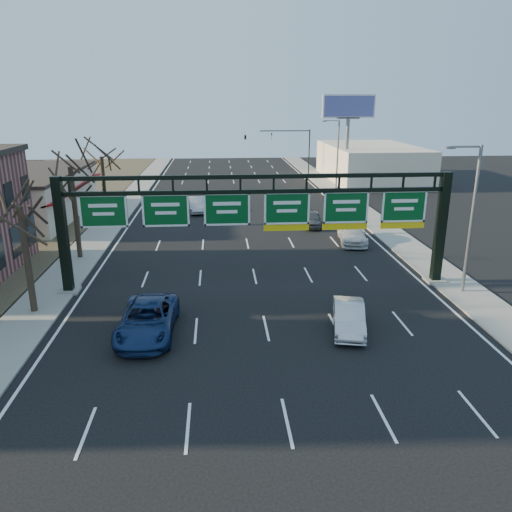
{
  "coord_description": "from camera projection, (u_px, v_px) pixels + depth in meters",
  "views": [
    {
      "loc": [
        -2.39,
        -21.68,
        11.52
      ],
      "look_at": [
        -0.34,
        4.45,
        3.2
      ],
      "focal_mm": 35.0,
      "sensor_mm": 36.0,
      "label": 1
    }
  ],
  "objects": [
    {
      "name": "traffic_signal_mast",
      "position": [
        270.0,
        140.0,
        75.28
      ],
      "size": [
        10.16,
        0.54,
        7.0
      ],
      "color": "black",
      "rests_on": "ground"
    },
    {
      "name": "car_silver_distant",
      "position": [
        197.0,
        205.0,
        52.6
      ],
      "size": [
        2.05,
        4.77,
        1.53
      ],
      "primitive_type": "imported",
      "rotation": [
        0.0,
        0.0,
        0.1
      ],
      "color": "#9D9EA2",
      "rests_on": "ground"
    },
    {
      "name": "car_blue_suv",
      "position": [
        148.0,
        319.0,
        25.23
      ],
      "size": [
        2.89,
        5.99,
        1.64
      ],
      "primitive_type": "imported",
      "rotation": [
        0.0,
        0.0,
        -0.03
      ],
      "color": "navy",
      "rests_on": "ground"
    },
    {
      "name": "billboard_right",
      "position": [
        348.0,
        118.0,
        65.38
      ],
      "size": [
        7.0,
        0.5,
        12.0
      ],
      "color": "slate",
      "rests_on": "ground"
    },
    {
      "name": "ground",
      "position": [
        270.0,
        346.0,
        24.26
      ],
      "size": [
        160.0,
        160.0,
        0.0
      ],
      "primitive_type": "plane",
      "color": "black",
      "rests_on": "ground"
    },
    {
      "name": "tree_gantry",
      "position": [
        17.0,
        187.0,
        25.91
      ],
      "size": [
        3.6,
        3.6,
        8.48
      ],
      "color": "black",
      "rests_on": "sidewalk_left"
    },
    {
      "name": "cream_strip",
      "position": [
        25.0,
        195.0,
        49.5
      ],
      "size": [
        10.9,
        18.4,
        4.7
      ],
      "color": "beige",
      "rests_on": "ground"
    },
    {
      "name": "sidewalk_right",
      "position": [
        390.0,
        233.0,
        44.2
      ],
      "size": [
        3.0,
        120.0,
        0.12
      ],
      "primitive_type": "cube",
      "color": "gray",
      "rests_on": "ground"
    },
    {
      "name": "streetlight_near",
      "position": [
        470.0,
        213.0,
        29.36
      ],
      "size": [
        2.15,
        0.22,
        9.0
      ],
      "color": "slate",
      "rests_on": "sidewalk_right"
    },
    {
      "name": "lane_markings",
      "position": [
        246.0,
        237.0,
        43.26
      ],
      "size": [
        21.6,
        120.0,
        0.01
      ],
      "primitive_type": "cube",
      "color": "white",
      "rests_on": "ground"
    },
    {
      "name": "car_grey_far",
      "position": [
        312.0,
        219.0,
        46.61
      ],
      "size": [
        2.26,
        4.31,
        1.4
      ],
      "primitive_type": "imported",
      "rotation": [
        0.0,
        0.0,
        -0.15
      ],
      "color": "#444749",
      "rests_on": "ground"
    },
    {
      "name": "sign_gantry",
      "position": [
        260.0,
        216.0,
        30.47
      ],
      "size": [
        24.6,
        1.2,
        7.2
      ],
      "color": "black",
      "rests_on": "ground"
    },
    {
      "name": "car_silver_sedan",
      "position": [
        349.0,
        317.0,
        25.72
      ],
      "size": [
        2.38,
        4.59,
        1.44
      ],
      "primitive_type": "imported",
      "rotation": [
        0.0,
        0.0,
        -0.2
      ],
      "color": "silver",
      "rests_on": "ground"
    },
    {
      "name": "car_white_wagon",
      "position": [
        352.0,
        234.0,
        41.45
      ],
      "size": [
        2.8,
        5.44,
        1.51
      ],
      "primitive_type": "imported",
      "rotation": [
        0.0,
        0.0,
        -0.13
      ],
      "color": "silver",
      "rests_on": "ground"
    },
    {
      "name": "tree_mid",
      "position": [
        69.0,
        152.0,
        35.18
      ],
      "size": [
        3.6,
        3.6,
        9.24
      ],
      "color": "black",
      "rests_on": "sidewalk_left"
    },
    {
      "name": "tree_far",
      "position": [
        100.0,
        145.0,
        44.8
      ],
      "size": [
        3.6,
        3.6,
        8.86
      ],
      "color": "black",
      "rests_on": "sidewalk_left"
    },
    {
      "name": "building_right_distant",
      "position": [
        371.0,
        163.0,
        72.51
      ],
      "size": [
        12.0,
        20.0,
        5.0
      ],
      "primitive_type": "cube",
      "color": "beige",
      "rests_on": "ground"
    },
    {
      "name": "sidewalk_left",
      "position": [
        95.0,
        240.0,
        42.29
      ],
      "size": [
        3.0,
        120.0,
        0.12
      ],
      "primitive_type": "cube",
      "color": "gray",
      "rests_on": "ground"
    },
    {
      "name": "streetlight_far",
      "position": [
        337.0,
        153.0,
        61.66
      ],
      "size": [
        2.15,
        0.22,
        9.0
      ],
      "color": "slate",
      "rests_on": "sidewalk_right"
    }
  ]
}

